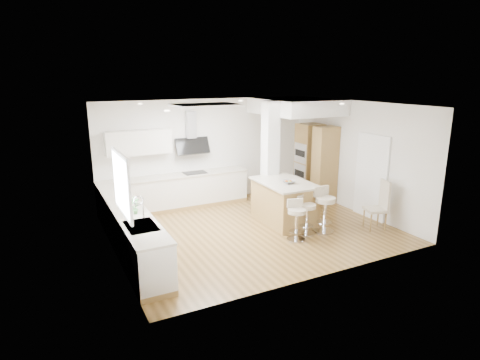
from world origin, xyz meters
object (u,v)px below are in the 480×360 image
peninsula (284,201)px  bar_stool_c (324,207)px  bar_stool_a (296,218)px  dining_chair (380,203)px  bar_stool_b (306,213)px

peninsula → bar_stool_c: peninsula is taller
bar_stool_a → bar_stool_c: bearing=23.3°
bar_stool_a → dining_chair: (2.05, -0.32, 0.11)m
peninsula → bar_stool_a: 1.12m
bar_stool_b → dining_chair: (1.66, -0.50, 0.11)m
bar_stool_b → bar_stool_c: (0.44, -0.07, 0.08)m
peninsula → bar_stool_b: 0.87m
bar_stool_a → bar_stool_c: 0.84m
peninsula → dining_chair: (1.67, -1.37, 0.10)m
peninsula → bar_stool_a: size_ratio=1.88×
bar_stool_a → bar_stool_c: (0.83, 0.11, 0.08)m
dining_chair → peninsula: bearing=158.9°
bar_stool_b → peninsula: bearing=70.1°
peninsula → dining_chair: 2.17m
peninsula → bar_stool_b: peninsula is taller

